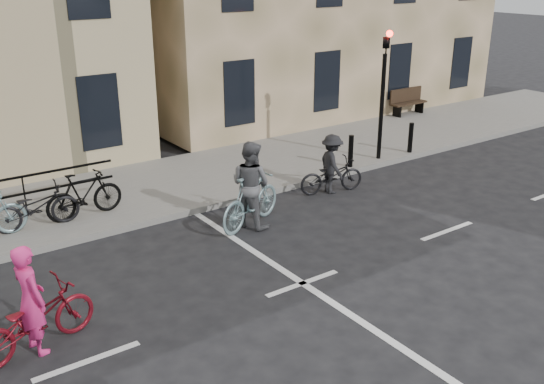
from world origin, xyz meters
TOP-DOWN VIEW (x-y plane):
  - ground at (0.00, 0.00)m, footprint 120.00×120.00m
  - traffic_light at (6.20, 4.34)m, footprint 0.18×0.30m
  - bollard_east at (5.00, 4.25)m, footprint 0.14×0.14m
  - bollard_west at (7.40, 4.25)m, footprint 0.14×0.14m
  - bench at (11.00, 7.73)m, footprint 1.60×0.41m
  - cyclist_pink at (-4.51, 0.72)m, footprint 2.05×1.10m
  - cyclist_grey at (0.69, 2.74)m, footprint 2.08×1.24m
  - cyclist_dark at (3.50, 3.31)m, footprint 1.79×1.09m

SIDE VIEW (x-z plane):
  - ground at x=0.00m, z-range 0.00..0.00m
  - cyclist_dark at x=3.50m, z-range -0.16..1.35m
  - bollard_east at x=5.00m, z-range 0.15..1.05m
  - bollard_west at x=7.40m, z-range 0.15..1.05m
  - cyclist_pink at x=-4.51m, z-range -0.27..1.47m
  - bench at x=11.00m, z-range 0.19..1.16m
  - cyclist_grey at x=0.69m, z-range -0.19..1.75m
  - traffic_light at x=6.20m, z-range 0.50..4.40m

